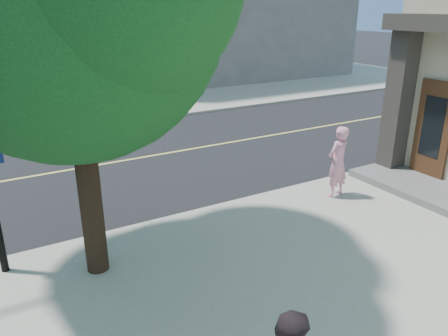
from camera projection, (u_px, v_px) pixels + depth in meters
ground at (27, 256)px, 8.52m from camera, size 140.00×140.00×0.00m
road_ew at (5, 181)px, 12.17m from camera, size 140.00×9.00×0.01m
sidewalk_ne at (184, 71)px, 32.28m from camera, size 29.00×25.00×0.12m
man_on_phone at (338, 162)px, 10.66m from camera, size 0.72×0.54×1.79m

